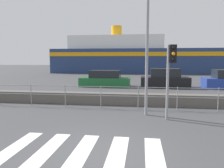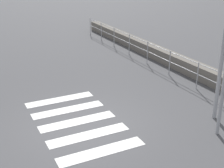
{
  "view_description": "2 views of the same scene",
  "coord_description": "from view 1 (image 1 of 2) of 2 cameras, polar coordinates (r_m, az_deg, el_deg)",
  "views": [
    {
      "loc": [
        1.02,
        -5.08,
        2.31
      ],
      "look_at": [
        0.06,
        2.0,
        1.5
      ],
      "focal_mm": 35.0,
      "sensor_mm": 36.0,
      "label": 1
    },
    {
      "loc": [
        7.64,
        -2.79,
        4.62
      ],
      "look_at": [
        -0.06,
        1.0,
        1.2
      ],
      "focal_mm": 50.0,
      "sensor_mm": 36.0,
      "label": 2
    }
  ],
  "objects": [
    {
      "name": "ground_plane",
      "position": [
        5.67,
        -3.49,
        -17.58
      ],
      "size": [
        160.0,
        160.0,
        0.0
      ],
      "primitive_type": "plane",
      "color": "#424244"
    },
    {
      "name": "streetlamp",
      "position": [
        8.86,
        9.27,
        14.44
      ],
      "size": [
        0.32,
        1.29,
        5.65
      ],
      "color": "gray",
      "rests_on": "ground_plane"
    },
    {
      "name": "crosswalk",
      "position": [
        5.76,
        -7.98,
        -17.18
      ],
      "size": [
        4.05,
        2.4,
        0.01
      ],
      "color": "silver",
      "rests_on": "ground_plane"
    },
    {
      "name": "parked_car_black",
      "position": [
        18.57,
        13.6,
        1.2
      ],
      "size": [
        3.91,
        1.76,
        1.56
      ],
      "color": "black",
      "rests_on": "ground_plane"
    },
    {
      "name": "seawall",
      "position": [
        11.2,
        2.37,
        -3.92
      ],
      "size": [
        25.55,
        0.55,
        0.58
      ],
      "color": "#605B54",
      "rests_on": "ground_plane"
    },
    {
      "name": "harbor_fence",
      "position": [
        10.27,
        1.93,
        -2.5
      ],
      "size": [
        23.04,
        0.04,
        1.07
      ],
      "color": "gray",
      "rests_on": "ground_plane"
    },
    {
      "name": "parked_car_green",
      "position": [
        18.74,
        -1.8,
        1.17
      ],
      "size": [
        4.24,
        1.78,
        1.37
      ],
      "color": "#1E6633",
      "rests_on": "ground_plane"
    },
    {
      "name": "traffic_light_far",
      "position": [
        8.47,
        15.14,
        4.79
      ],
      "size": [
        0.34,
        0.32,
        2.85
      ],
      "color": "gray",
      "rests_on": "ground_plane"
    },
    {
      "name": "ferry_boat",
      "position": [
        38.32,
        5.21,
        6.95
      ],
      "size": [
        28.01,
        7.74,
        8.04
      ],
      "color": "navy",
      "rests_on": "ground_plane"
    }
  ]
}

